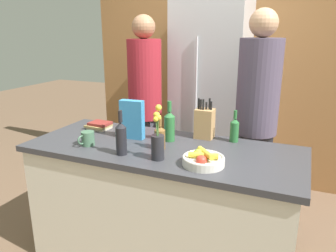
{
  "coord_description": "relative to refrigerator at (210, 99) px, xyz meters",
  "views": [
    {
      "loc": [
        0.86,
        -1.91,
        1.66
      ],
      "look_at": [
        0.0,
        0.1,
        1.02
      ],
      "focal_mm": 35.0,
      "sensor_mm": 36.0,
      "label": 1
    }
  ],
  "objects": [
    {
      "name": "person_in_blue",
      "position": [
        0.57,
        -0.68,
        0.06
      ],
      "size": [
        0.33,
        0.33,
        1.81
      ],
      "rotation": [
        0.0,
        0.0,
        0.28
      ],
      "color": "#383842",
      "rests_on": "ground_plane"
    },
    {
      "name": "knife_block",
      "position": [
        0.25,
        -1.03,
        0.04
      ],
      "size": [
        0.13,
        0.11,
        0.29
      ],
      "color": "tan",
      "rests_on": "kitchen_island"
    },
    {
      "name": "bottle_oil",
      "position": [
        0.05,
        -1.36,
        0.01
      ],
      "size": [
        0.07,
        0.07,
        0.21
      ],
      "color": "brown",
      "rests_on": "kitchen_island"
    },
    {
      "name": "fruit_bowl",
      "position": [
        0.4,
        -1.51,
        -0.04
      ],
      "size": [
        0.25,
        0.25,
        0.1
      ],
      "color": "silver",
      "rests_on": "kitchen_island"
    },
    {
      "name": "book_stack",
      "position": [
        -0.59,
        -1.14,
        -0.05
      ],
      "size": [
        0.19,
        0.17,
        0.05
      ],
      "color": "#B7A88E",
      "rests_on": "kitchen_island"
    },
    {
      "name": "kitchen_island",
      "position": [
        0.05,
        -1.32,
        -0.52
      ],
      "size": [
        1.86,
        0.76,
        0.9
      ],
      "color": "silver",
      "rests_on": "ground_plane"
    },
    {
      "name": "coffee_mug",
      "position": [
        -0.43,
        -1.5,
        -0.03
      ],
      "size": [
        0.09,
        0.13,
        0.1
      ],
      "color": "#42664C",
      "rests_on": "kitchen_island"
    },
    {
      "name": "person_at_sink",
      "position": [
        -0.47,
        -0.56,
        0.05
      ],
      "size": [
        0.31,
        0.31,
        1.79
      ],
      "rotation": [
        0.0,
        0.0,
        -0.2
      ],
      "color": "#383842",
      "rests_on": "ground_plane"
    },
    {
      "name": "flower_vase",
      "position": [
        0.11,
        -1.53,
        0.04
      ],
      "size": [
        0.08,
        0.08,
        0.34
      ],
      "color": "#232328",
      "rests_on": "kitchen_island"
    },
    {
      "name": "bottle_wine",
      "position": [
        0.04,
        -1.19,
        0.04
      ],
      "size": [
        0.08,
        0.08,
        0.29
      ],
      "color": "#286633",
      "rests_on": "kitchen_island"
    },
    {
      "name": "bottle_vinegar",
      "position": [
        -0.13,
        -1.55,
        0.04
      ],
      "size": [
        0.07,
        0.07,
        0.29
      ],
      "color": "black",
      "rests_on": "kitchen_island"
    },
    {
      "name": "bottle_water",
      "position": [
        0.47,
        -1.02,
        0.02
      ],
      "size": [
        0.06,
        0.06,
        0.23
      ],
      "color": "#286633",
      "rests_on": "kitchen_island"
    },
    {
      "name": "cereal_box",
      "position": [
        -0.23,
        -1.24,
        0.07
      ],
      "size": [
        0.18,
        0.07,
        0.28
      ],
      "color": "teal",
      "rests_on": "kitchen_island"
    },
    {
      "name": "back_wall_wood",
      "position": [
        0.05,
        0.36,
        0.33
      ],
      "size": [
        3.06,
        0.12,
        2.6
      ],
      "color": "#9E6B3D",
      "rests_on": "ground_plane"
    },
    {
      "name": "refrigerator",
      "position": [
        0.0,
        0.0,
        0.0
      ],
      "size": [
        0.7,
        0.62,
        1.94
      ],
      "color": "#B7B7BC",
      "rests_on": "ground_plane"
    }
  ]
}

